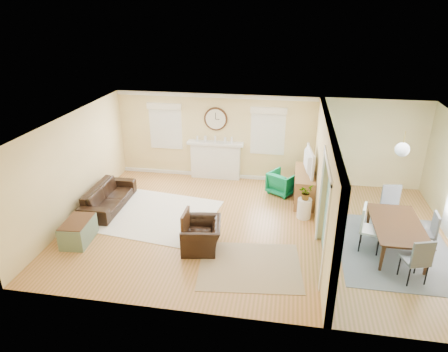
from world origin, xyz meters
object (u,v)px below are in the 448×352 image
Objects in this scene: eames_chair at (201,235)px; credenza at (304,186)px; sofa at (108,197)px; dining_table at (397,237)px; green_chair at (283,183)px.

eames_chair is 0.62× the size of credenza.
sofa is at bearing -126.64° from eames_chair.
sofa is 1.10× the size of dining_table.
sofa is 2.85× the size of green_chair.
green_chair is at bearing 45.75° from dining_table.
sofa is at bearing 83.10° from dining_table.
credenza reaches higher than eames_chair.
green_chair is 0.45× the size of credenza.
sofa is 5.26m from credenza.
green_chair is (4.50, 1.62, 0.03)m from sofa.
sofa is 3.20m from eames_chair.
eames_chair is 4.25m from dining_table.
dining_table is (4.20, 0.62, 0.01)m from eames_chair.
credenza is at bearing 132.05° from eames_chair.
green_chair is (1.66, 3.10, 0.01)m from eames_chair.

